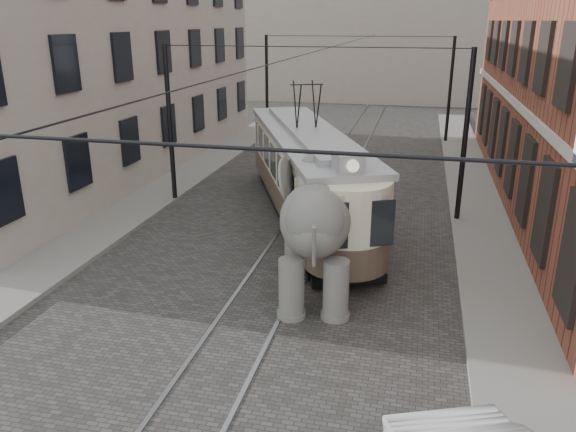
# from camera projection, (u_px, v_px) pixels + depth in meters

# --- Properties ---
(ground) EXTENTS (120.00, 120.00, 0.00)m
(ground) POSITION_uv_depth(u_px,v_px,m) (273.00, 279.00, 15.66)
(ground) COLOR #3F3D3B
(tram_rails) EXTENTS (1.54, 80.00, 0.02)m
(tram_rails) POSITION_uv_depth(u_px,v_px,m) (273.00, 278.00, 15.66)
(tram_rails) COLOR slate
(tram_rails) RESTS_ON ground
(sidewalk_right) EXTENTS (2.00, 60.00, 0.15)m
(sidewalk_right) POSITION_uv_depth(u_px,v_px,m) (500.00, 299.00, 14.34)
(sidewalk_right) COLOR slate
(sidewalk_right) RESTS_ON ground
(sidewalk_left) EXTENTS (2.00, 60.00, 0.15)m
(sidewalk_left) POSITION_uv_depth(u_px,v_px,m) (66.00, 255.00, 17.04)
(sidewalk_left) COLOR slate
(sidewalk_left) RESTS_ON ground
(stucco_building) EXTENTS (7.00, 24.00, 10.00)m
(stucco_building) POSITION_uv_depth(u_px,v_px,m) (94.00, 62.00, 25.58)
(stucco_building) COLOR gray
(stucco_building) RESTS_ON ground
(distant_block) EXTENTS (28.00, 10.00, 14.00)m
(distant_block) POSITION_uv_depth(u_px,v_px,m) (386.00, 18.00, 50.12)
(distant_block) COLOR gray
(distant_block) RESTS_ON ground
(catenary) EXTENTS (11.00, 30.20, 6.00)m
(catenary) POSITION_uv_depth(u_px,v_px,m) (303.00, 137.00, 19.31)
(catenary) COLOR black
(catenary) RESTS_ON ground
(tram) EXTENTS (7.01, 12.10, 4.80)m
(tram) POSITION_uv_depth(u_px,v_px,m) (306.00, 152.00, 19.82)
(tram) COLOR beige
(tram) RESTS_ON ground
(elephant) EXTENTS (3.86, 5.85, 3.32)m
(elephant) POSITION_uv_depth(u_px,v_px,m) (315.00, 237.00, 14.10)
(elephant) COLOR #64625D
(elephant) RESTS_ON ground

